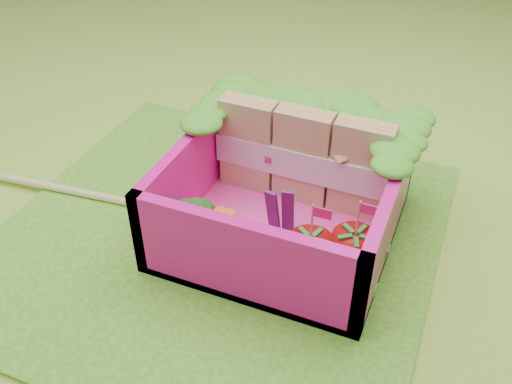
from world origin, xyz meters
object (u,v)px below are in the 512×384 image
at_px(bento_box, 285,196).
at_px(broccoli, 195,215).
at_px(sandwich_stack, 303,157).
at_px(chopsticks, 67,190).
at_px(strawberry_left, 309,256).
at_px(strawberry_right, 353,253).

xyz_separation_m(bento_box, broccoli, (-0.44, -0.31, -0.04)).
height_order(bento_box, broccoli, bento_box).
height_order(sandwich_stack, broccoli, sandwich_stack).
bearing_deg(chopsticks, bento_box, 7.37).
bearing_deg(strawberry_left, strawberry_right, 28.92).
distance_m(bento_box, strawberry_right, 0.55).
bearing_deg(sandwich_stack, chopsticks, -161.06).
xyz_separation_m(sandwich_stack, broccoli, (-0.44, -0.63, -0.12)).
distance_m(strawberry_left, strawberry_right, 0.24).
relative_size(broccoli, strawberry_right, 0.62).
height_order(broccoli, strawberry_left, strawberry_left).
height_order(strawberry_left, strawberry_right, same).
xyz_separation_m(broccoli, strawberry_left, (0.71, -0.03, -0.05)).
bearing_deg(sandwich_stack, broccoli, -125.00).
bearing_deg(bento_box, chopsticks, -172.63).
xyz_separation_m(bento_box, strawberry_left, (0.27, -0.34, -0.09)).
bearing_deg(bento_box, broccoli, -144.47).
relative_size(bento_box, chopsticks, 0.60).
bearing_deg(broccoli, sandwich_stack, 55.00).
height_order(sandwich_stack, chopsticks, sandwich_stack).
height_order(sandwich_stack, strawberry_left, sandwich_stack).
bearing_deg(chopsticks, strawberry_left, -4.93).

